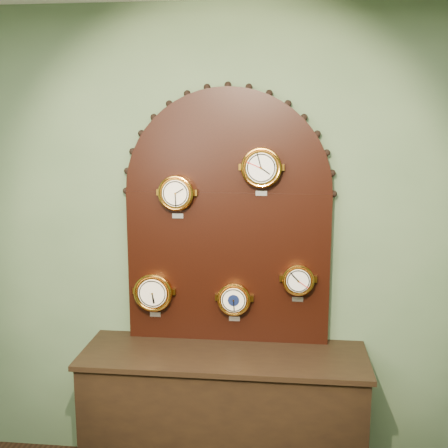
# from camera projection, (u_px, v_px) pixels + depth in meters

# --- Properties ---
(wall_back) EXTENTS (4.00, 0.00, 4.00)m
(wall_back) POSITION_uv_depth(u_px,v_px,m) (229.00, 246.00, 3.41)
(wall_back) COLOR #516B49
(wall_back) RESTS_ON ground
(shop_counter) EXTENTS (1.60, 0.50, 0.80)m
(shop_counter) POSITION_uv_depth(u_px,v_px,m) (224.00, 422.00, 3.33)
(shop_counter) COLOR black
(shop_counter) RESTS_ON ground_plane
(display_board) EXTENTS (1.26, 0.06, 1.53)m
(display_board) POSITION_uv_depth(u_px,v_px,m) (228.00, 210.00, 3.32)
(display_board) COLOR black
(display_board) RESTS_ON shop_counter
(roman_clock) EXTENTS (0.21, 0.08, 0.26)m
(roman_clock) POSITION_uv_depth(u_px,v_px,m) (176.00, 193.00, 3.27)
(roman_clock) COLOR orange
(roman_clock) RESTS_ON display_board
(arabic_clock) EXTENTS (0.23, 0.08, 0.28)m
(arabic_clock) POSITION_uv_depth(u_px,v_px,m) (261.00, 167.00, 3.18)
(arabic_clock) COLOR orange
(arabic_clock) RESTS_ON display_board
(hygrometer) EXTENTS (0.23, 0.08, 0.28)m
(hygrometer) POSITION_uv_depth(u_px,v_px,m) (153.00, 292.00, 3.39)
(hygrometer) COLOR orange
(hygrometer) RESTS_ON display_board
(barometer) EXTENTS (0.20, 0.08, 0.25)m
(barometer) POSITION_uv_depth(u_px,v_px,m) (234.00, 299.00, 3.35)
(barometer) COLOR orange
(barometer) RESTS_ON display_board
(tide_clock) EXTENTS (0.18, 0.08, 0.24)m
(tide_clock) POSITION_uv_depth(u_px,v_px,m) (298.00, 279.00, 3.28)
(tide_clock) COLOR orange
(tide_clock) RESTS_ON display_board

